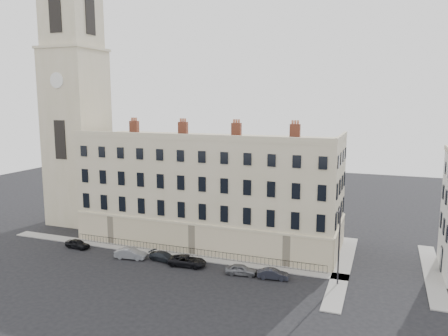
{
  "coord_description": "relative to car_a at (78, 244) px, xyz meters",
  "views": [
    {
      "loc": [
        17.15,
        -43.96,
        20.13
      ],
      "look_at": [
        -3.04,
        10.0,
        11.07
      ],
      "focal_mm": 35.0,
      "sensor_mm": 36.0,
      "label": 1
    }
  ],
  "objects": [
    {
      "name": "pavement_adjacent",
      "position": [
        44.72,
        7.32,
        -0.55
      ],
      "size": [
        2.0,
        20.0,
        0.12
      ],
      "primitive_type": "cube",
      "color": "gray",
      "rests_on": "ground"
    },
    {
      "name": "streetlamp",
      "position": [
        34.65,
        0.05,
        4.24
      ],
      "size": [
        0.29,
        1.89,
        8.75
      ],
      "rotation": [
        0.0,
        0.0,
        0.06
      ],
      "color": "#29282D",
      "rests_on": "ground"
    },
    {
      "name": "car_d",
      "position": [
        16.88,
        -0.6,
        0.03
      ],
      "size": [
        4.78,
        2.48,
        1.29
      ],
      "primitive_type": "imported",
      "rotation": [
        0.0,
        0.0,
        1.65
      ],
      "color": "black",
      "rests_on": "ground"
    },
    {
      "name": "pavement_east_return",
      "position": [
        34.72,
        5.32,
        -0.55
      ],
      "size": [
        2.0,
        24.0,
        0.12
      ],
      "primitive_type": "cube",
      "color": "gray",
      "rests_on": "ground"
    },
    {
      "name": "railings",
      "position": [
        15.72,
        2.72,
        -0.06
      ],
      "size": [
        35.0,
        0.04,
        0.96
      ],
      "color": "black",
      "rests_on": "ground"
    },
    {
      "name": "car_c",
      "position": [
        13.39,
        -0.15,
        -0.04
      ],
      "size": [
        4.18,
        2.23,
        1.15
      ],
      "primitive_type": "imported",
      "rotation": [
        0.0,
        0.0,
        1.41
      ],
      "color": "black",
      "rests_on": "ground"
    },
    {
      "name": "terrace",
      "position": [
        15.75,
        9.29,
        6.88
      ],
      "size": [
        36.22,
        12.22,
        17.0
      ],
      "color": "#C2B790",
      "rests_on": "ground"
    },
    {
      "name": "car_f",
      "position": [
        27.64,
        -0.74,
        -0.03
      ],
      "size": [
        3.66,
        1.67,
        1.16
      ],
      "primitive_type": "imported",
      "rotation": [
        0.0,
        0.0,
        1.7
      ],
      "color": "#20222B",
      "rests_on": "ground"
    },
    {
      "name": "car_e",
      "position": [
        23.87,
        -0.88,
        0.01
      ],
      "size": [
        3.8,
        1.88,
        1.24
      ],
      "primitive_type": "imported",
      "rotation": [
        0.0,
        0.0,
        1.69
      ],
      "color": "slate",
      "rests_on": "ground"
    },
    {
      "name": "car_a",
      "position": [
        0.0,
        0.0,
        0.0
      ],
      "size": [
        3.71,
        1.77,
        1.22
      ],
      "primitive_type": "imported",
      "rotation": [
        0.0,
        0.0,
        1.48
      ],
      "color": "black",
      "rests_on": "ground"
    },
    {
      "name": "car_b",
      "position": [
        9.01,
        -0.89,
        0.06
      ],
      "size": [
        4.21,
        1.94,
        1.34
      ],
      "primitive_type": "imported",
      "rotation": [
        0.0,
        0.0,
        1.71
      ],
      "color": "gray",
      "rests_on": "ground"
    },
    {
      "name": "church_tower",
      "position": [
        -8.28,
        11.32,
        18.05
      ],
      "size": [
        8.0,
        8.13,
        44.0
      ],
      "color": "#C2B790",
      "rests_on": "ground"
    },
    {
      "name": "pavement_terrace",
      "position": [
        11.72,
        2.32,
        -0.55
      ],
      "size": [
        48.0,
        2.0,
        0.12
      ],
      "primitive_type": "cube",
      "color": "gray",
      "rests_on": "ground"
    },
    {
      "name": "ground",
      "position": [
        21.72,
        -2.68,
        -0.61
      ],
      "size": [
        160.0,
        160.0,
        0.0
      ],
      "primitive_type": "plane",
      "color": "black",
      "rests_on": "ground"
    }
  ]
}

